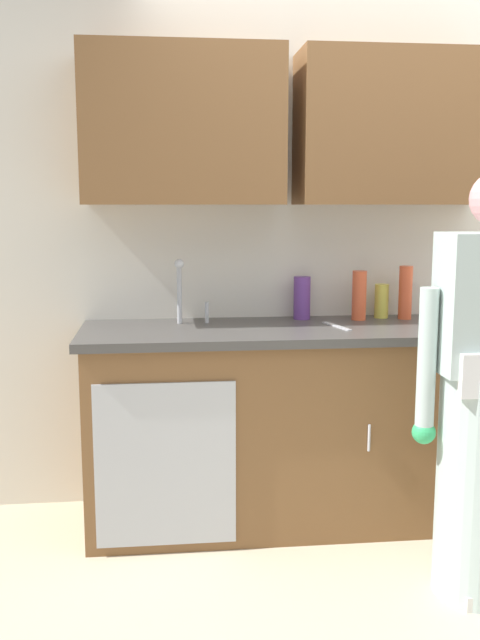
{
  "coord_description": "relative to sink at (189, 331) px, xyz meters",
  "views": [
    {
      "loc": [
        -1.15,
        -2.51,
        1.5
      ],
      "look_at": [
        -0.81,
        0.55,
        1.0
      ],
      "focal_mm": 39.91,
      "sensor_mm": 36.0,
      "label": 1
    }
  ],
  "objects": [
    {
      "name": "bottle_water_tall",
      "position": [
        0.57,
        0.21,
        0.12
      ],
      "size": [
        0.08,
        0.08,
        0.21
      ],
      "primitive_type": "cylinder",
      "color": "#66388C",
      "rests_on": "countertop"
    },
    {
      "name": "knife_on_counter",
      "position": [
        0.68,
        -0.03,
        0.02
      ],
      "size": [
        0.09,
        0.24,
        0.01
      ],
      "primitive_type": "cube",
      "rotation": [
        0.0,
        0.0,
        4.98
      ],
      "color": "silver",
      "rests_on": "countertop"
    },
    {
      "name": "kitchen_wall_with_uppers",
      "position": [
        0.89,
        0.29,
        0.55
      ],
      "size": [
        4.8,
        0.44,
        2.7
      ],
      "color": "silver",
      "rests_on": "ground"
    },
    {
      "name": "counter_cabinet",
      "position": [
        0.48,
        -0.01,
        -0.48
      ],
      "size": [
        1.9,
        0.62,
        0.9
      ],
      "color": "brown",
      "rests_on": "ground"
    },
    {
      "name": "ground_plane",
      "position": [
        1.03,
        -0.71,
        -0.93
      ],
      "size": [
        9.0,
        9.0,
        0.0
      ],
      "primitive_type": "plane",
      "color": "beige"
    },
    {
      "name": "bottle_water_short",
      "position": [
        0.97,
        0.2,
        0.1
      ],
      "size": [
        0.07,
        0.07,
        0.17
      ],
      "primitive_type": "cylinder",
      "color": "#D8D14C",
      "rests_on": "countertop"
    },
    {
      "name": "countertop",
      "position": [
        0.48,
        -0.01,
        -0.01
      ],
      "size": [
        1.96,
        0.66,
        0.04
      ],
      "primitive_type": "cube",
      "color": "#474442",
      "rests_on": "counter_cabinet"
    },
    {
      "name": "bottle_dish_liquid",
      "position": [
        1.07,
        0.15,
        0.15
      ],
      "size": [
        0.07,
        0.07,
        0.26
      ],
      "primitive_type": "cylinder",
      "color": "#E05933",
      "rests_on": "countertop"
    },
    {
      "name": "cup_by_sink",
      "position": [
        1.21,
        -0.12,
        0.06
      ],
      "size": [
        0.08,
        0.08,
        0.09
      ],
      "primitive_type": "cylinder",
      "color": "#B24C47",
      "rests_on": "countertop"
    },
    {
      "name": "sink",
      "position": [
        0.0,
        0.0,
        0.0
      ],
      "size": [
        0.5,
        0.36,
        0.35
      ],
      "color": "#B7BABF",
      "rests_on": "counter_cabinet"
    },
    {
      "name": "bottle_soap",
      "position": [
        0.84,
        0.15,
        0.14
      ],
      "size": [
        0.07,
        0.07,
        0.24
      ],
      "primitive_type": "cylinder",
      "color": "#E05933",
      "rests_on": "countertop"
    }
  ]
}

